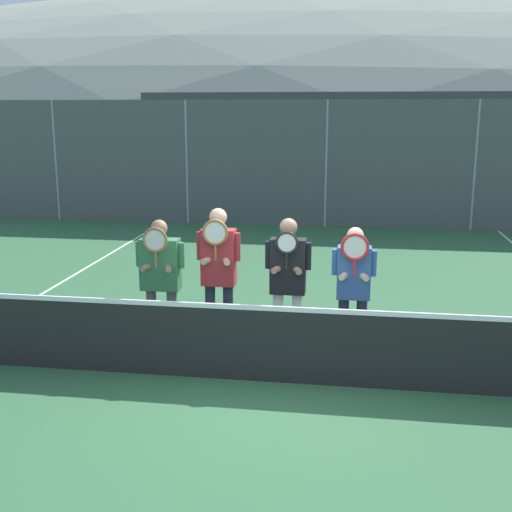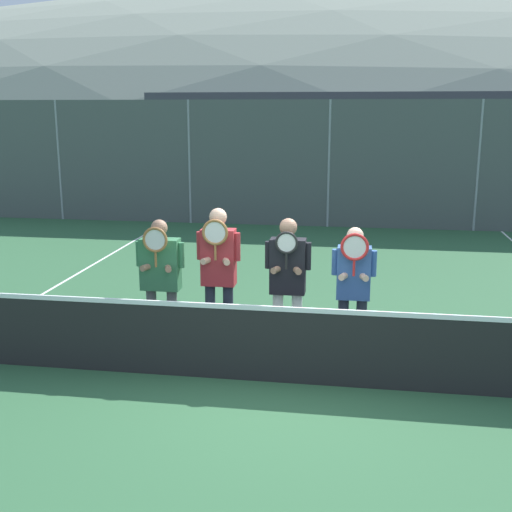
{
  "view_description": "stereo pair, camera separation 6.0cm",
  "coord_description": "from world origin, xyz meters",
  "px_view_note": "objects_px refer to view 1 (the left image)",
  "views": [
    {
      "loc": [
        0.72,
        -6.83,
        3.07
      ],
      "look_at": [
        -0.46,
        0.95,
        1.26
      ],
      "focal_mm": 45.0,
      "sensor_mm": 36.0,
      "label": 1
    },
    {
      "loc": [
        0.78,
        -6.82,
        3.07
      ],
      "look_at": [
        -0.46,
        0.95,
        1.26
      ],
      "focal_mm": 45.0,
      "sensor_mm": 36.0,
      "label": 2
    }
  ],
  "objects_px": {
    "player_center_right": "(288,277)",
    "car_far_left": "(150,176)",
    "player_center_left": "(219,268)",
    "car_left_of_center": "(315,180)",
    "player_rightmost": "(354,283)",
    "car_center": "(493,182)",
    "player_leftmost": "(160,274)"
  },
  "relations": [
    {
      "from": "player_leftmost",
      "to": "car_center",
      "type": "bearing_deg",
      "value": 62.57
    },
    {
      "from": "player_center_right",
      "to": "car_far_left",
      "type": "distance_m",
      "value": 14.0
    },
    {
      "from": "player_center_left",
      "to": "player_center_right",
      "type": "xyz_separation_m",
      "value": [
        0.88,
        -0.09,
        -0.06
      ]
    },
    {
      "from": "player_rightmost",
      "to": "car_center",
      "type": "xyz_separation_m",
      "value": [
        4.12,
        12.56,
        -0.08
      ]
    },
    {
      "from": "car_left_of_center",
      "to": "car_center",
      "type": "distance_m",
      "value": 5.35
    },
    {
      "from": "player_center_right",
      "to": "car_far_left",
      "type": "height_order",
      "value": "car_far_left"
    },
    {
      "from": "player_center_left",
      "to": "car_left_of_center",
      "type": "bearing_deg",
      "value": 87.84
    },
    {
      "from": "player_leftmost",
      "to": "player_center_left",
      "type": "xyz_separation_m",
      "value": [
        0.74,
        0.07,
        0.08
      ]
    },
    {
      "from": "player_rightmost",
      "to": "car_far_left",
      "type": "bearing_deg",
      "value": 117.69
    },
    {
      "from": "player_leftmost",
      "to": "car_center",
      "type": "height_order",
      "value": "car_center"
    },
    {
      "from": "player_leftmost",
      "to": "car_left_of_center",
      "type": "xyz_separation_m",
      "value": [
        1.2,
        12.3,
        -0.12
      ]
    },
    {
      "from": "car_far_left",
      "to": "player_center_left",
      "type": "bearing_deg",
      "value": -68.53
    },
    {
      "from": "car_far_left",
      "to": "car_center",
      "type": "relative_size",
      "value": 1.04
    },
    {
      "from": "player_rightmost",
      "to": "car_far_left",
      "type": "xyz_separation_m",
      "value": [
        -6.65,
        12.67,
        -0.08
      ]
    },
    {
      "from": "player_rightmost",
      "to": "car_left_of_center",
      "type": "relative_size",
      "value": 0.39
    },
    {
      "from": "player_center_left",
      "to": "player_rightmost",
      "type": "height_order",
      "value": "player_center_left"
    },
    {
      "from": "player_leftmost",
      "to": "player_rightmost",
      "type": "xyz_separation_m",
      "value": [
        2.42,
        0.04,
        -0.03
      ]
    },
    {
      "from": "player_center_left",
      "to": "car_center",
      "type": "relative_size",
      "value": 0.41
    },
    {
      "from": "player_leftmost",
      "to": "player_center_left",
      "type": "height_order",
      "value": "player_center_left"
    },
    {
      "from": "player_center_left",
      "to": "car_far_left",
      "type": "distance_m",
      "value": 13.57
    },
    {
      "from": "player_leftmost",
      "to": "player_center_right",
      "type": "distance_m",
      "value": 1.62
    },
    {
      "from": "player_rightmost",
      "to": "car_far_left",
      "type": "distance_m",
      "value": 14.31
    },
    {
      "from": "car_far_left",
      "to": "car_left_of_center",
      "type": "height_order",
      "value": "car_left_of_center"
    },
    {
      "from": "car_center",
      "to": "player_center_left",
      "type": "bearing_deg",
      "value": -114.85
    },
    {
      "from": "player_center_left",
      "to": "player_rightmost",
      "type": "distance_m",
      "value": 1.69
    },
    {
      "from": "player_rightmost",
      "to": "car_center",
      "type": "distance_m",
      "value": 13.22
    },
    {
      "from": "car_far_left",
      "to": "car_center",
      "type": "distance_m",
      "value": 10.77
    },
    {
      "from": "player_center_right",
      "to": "car_far_left",
      "type": "bearing_deg",
      "value": 114.7
    },
    {
      "from": "player_center_left",
      "to": "player_leftmost",
      "type": "bearing_deg",
      "value": -174.24
    },
    {
      "from": "car_left_of_center",
      "to": "car_center",
      "type": "relative_size",
      "value": 0.94
    },
    {
      "from": "car_center",
      "to": "player_leftmost",
      "type": "bearing_deg",
      "value": -117.43
    },
    {
      "from": "player_center_left",
      "to": "player_rightmost",
      "type": "bearing_deg",
      "value": -1.3
    }
  ]
}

